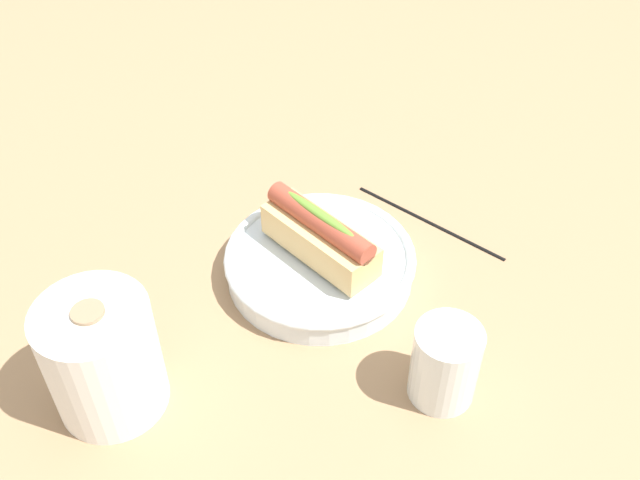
{
  "coord_description": "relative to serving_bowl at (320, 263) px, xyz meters",
  "views": [
    {
      "loc": [
        -0.55,
        0.27,
        0.62
      ],
      "look_at": [
        -0.02,
        -0.01,
        0.06
      ],
      "focal_mm": 40.83,
      "sensor_mm": 36.0,
      "label": 1
    }
  ],
  "objects": [
    {
      "name": "ground_plane",
      "position": [
        0.02,
        0.01,
        -0.02
      ],
      "size": [
        2.4,
        2.4,
        0.0
      ],
      "primitive_type": "plane",
      "color": "#9E7A56"
    },
    {
      "name": "serving_bowl",
      "position": [
        0.0,
        0.0,
        0.0
      ],
      "size": [
        0.23,
        0.23,
        0.04
      ],
      "color": "silver",
      "rests_on": "ground_plane"
    },
    {
      "name": "hotdog_front",
      "position": [
        -0.0,
        0.0,
        0.04
      ],
      "size": [
        0.16,
        0.09,
        0.06
      ],
      "color": "#DBB270",
      "rests_on": "serving_bowl"
    },
    {
      "name": "water_glass",
      "position": [
        -0.21,
        -0.03,
        0.02
      ],
      "size": [
        0.07,
        0.07,
        0.09
      ],
      "color": "white",
      "rests_on": "ground_plane"
    },
    {
      "name": "paper_towel_roll",
      "position": [
        -0.06,
        0.27,
        0.05
      ],
      "size": [
        0.11,
        0.11,
        0.13
      ],
      "color": "white",
      "rests_on": "ground_plane"
    },
    {
      "name": "chopstick_near",
      "position": [
        0.02,
        -0.17,
        -0.02
      ],
      "size": [
        0.2,
        0.09,
        0.01
      ],
      "primitive_type": "cylinder",
      "rotation": [
        0.0,
        1.57,
        0.4
      ],
      "color": "black",
      "rests_on": "ground_plane"
    }
  ]
}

